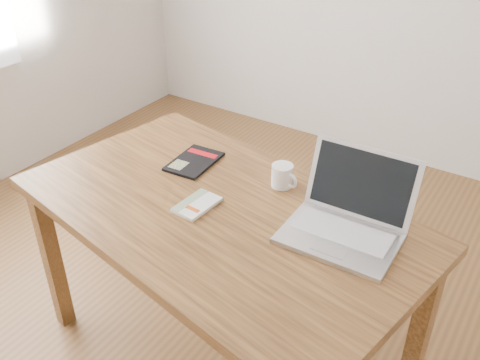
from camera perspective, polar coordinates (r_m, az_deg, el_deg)
The scene contains 6 objects.
room at distance 1.58m, azimuth -3.15°, elevation 15.74°, with size 4.04×4.04×2.70m.
desk at distance 1.88m, azimuth -2.29°, elevation -5.28°, with size 1.53×1.05×0.75m.
white_guidebook at distance 1.83m, azimuth -4.62°, elevation -2.65°, with size 0.11×0.17×0.01m.
black_guidebook at distance 2.09m, azimuth -4.93°, elevation 1.98°, with size 0.16×0.23×0.01m.
laptop at distance 1.72m, azimuth 11.36°, elevation -4.00°, with size 0.36×0.33×0.24m.
coffee_mug at distance 1.92m, azimuth 4.58°, elevation 0.49°, with size 0.11×0.08×0.08m.
Camera 1 is at (0.83, -1.22, 1.80)m, focal length 40.00 mm.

